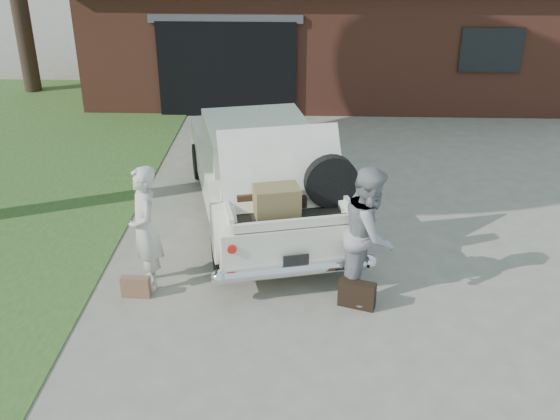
{
  "coord_description": "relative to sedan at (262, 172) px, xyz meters",
  "views": [
    {
      "loc": [
        0.28,
        -7.02,
        4.82
      ],
      "look_at": [
        0.0,
        0.6,
        1.1
      ],
      "focal_mm": 42.0,
      "sensor_mm": 36.0,
      "label": 1
    }
  ],
  "objects": [
    {
      "name": "woman_right",
      "position": [
        1.52,
        -2.32,
        0.15
      ],
      "size": [
        0.91,
        1.03,
        1.8
      ],
      "primitive_type": "imported",
      "rotation": [
        0.0,
        0.0,
        1.28
      ],
      "color": "gray",
      "rests_on": "ground"
    },
    {
      "name": "house",
      "position": [
        1.35,
        8.78,
        0.92
      ],
      "size": [
        12.8,
        7.8,
        3.3
      ],
      "color": "brown",
      "rests_on": "ground"
    },
    {
      "name": "woman_left",
      "position": [
        -1.39,
        -2.22,
        0.1
      ],
      "size": [
        0.62,
        0.74,
        1.72
      ],
      "primitive_type": "imported",
      "rotation": [
        0.0,
        0.0,
        -1.19
      ],
      "color": "beige",
      "rests_on": "ground"
    },
    {
      "name": "suitcase_right",
      "position": [
        1.37,
        -2.63,
        -0.57
      ],
      "size": [
        0.5,
        0.3,
        0.36
      ],
      "primitive_type": "cube",
      "rotation": [
        0.0,
        0.0,
        -0.33
      ],
      "color": "black",
      "rests_on": "ground"
    },
    {
      "name": "sedan",
      "position": [
        0.0,
        0.0,
        0.0
      ],
      "size": [
        3.11,
        5.44,
        1.96
      ],
      "rotation": [
        0.0,
        0.0,
        0.24
      ],
      "color": "white",
      "rests_on": "ground"
    },
    {
      "name": "ground",
      "position": [
        0.36,
        -2.69,
        -0.76
      ],
      "size": [
        90.0,
        90.0,
        0.0
      ],
      "primitive_type": "plane",
      "color": "gray",
      "rests_on": "ground"
    },
    {
      "name": "suitcase_left",
      "position": [
        -1.52,
        -2.5,
        -0.61
      ],
      "size": [
        0.38,
        0.13,
        0.29
      ],
      "primitive_type": "cube",
      "rotation": [
        0.0,
        0.0,
        -0.03
      ],
      "color": "#865C44",
      "rests_on": "ground"
    }
  ]
}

